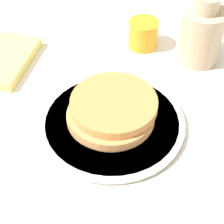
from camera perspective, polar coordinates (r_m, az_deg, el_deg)
name	(u,v)px	position (r m, az deg, el deg)	size (l,w,h in m)	color
ground_plane	(116,130)	(0.66, 0.63, -2.83)	(4.00, 4.00, 0.00)	silver
plate	(112,122)	(0.66, 0.00, -1.57)	(0.26, 0.26, 0.01)	silver
pancake_stack	(112,111)	(0.64, 0.03, 0.23)	(0.15, 0.16, 0.05)	tan
juice_glass	(143,34)	(0.83, 4.77, 11.77)	(0.06, 0.06, 0.06)	orange
cream_jug	(202,34)	(0.79, 13.48, 11.48)	(0.09, 0.09, 0.15)	tan
napkin	(6,60)	(0.82, -15.79, 7.62)	(0.19, 0.15, 0.02)	#E5D166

